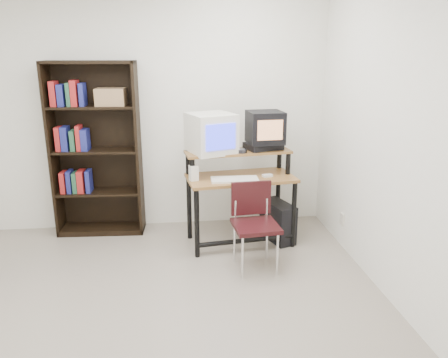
{
  "coord_description": "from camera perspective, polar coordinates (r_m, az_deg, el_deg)",
  "views": [
    {
      "loc": [
        0.28,
        -2.91,
        1.99
      ],
      "look_at": [
        0.74,
        1.1,
        0.79
      ],
      "focal_mm": 35.0,
      "sensor_mm": 36.0,
      "label": 1
    }
  ],
  "objects": [
    {
      "name": "right_wall",
      "position": [
        3.45,
        23.53,
        3.64
      ],
      "size": [
        0.01,
        4.0,
        2.6
      ],
      "primitive_type": "cube",
      "color": "white",
      "rests_on": "floor"
    },
    {
      "name": "back_wall",
      "position": [
        4.97,
        -9.87,
        8.31
      ],
      "size": [
        4.0,
        0.01,
        2.6
      ],
      "primitive_type": "cube",
      "color": "white",
      "rests_on": "floor"
    },
    {
      "name": "front_wall",
      "position": [
        1.17,
        -20.17,
        -20.53
      ],
      "size": [
        4.0,
        0.01,
        2.6
      ],
      "primitive_type": "cube",
      "color": "white",
      "rests_on": "floor"
    },
    {
      "name": "school_chair",
      "position": [
        4.09,
        3.93,
        -4.97
      ],
      "size": [
        0.43,
        0.43,
        0.8
      ],
      "rotation": [
        0.0,
        0.0,
        0.08
      ],
      "color": "black",
      "rests_on": "floor"
    },
    {
      "name": "keyboard",
      "position": [
        4.36,
        1.4,
        -0.15
      ],
      "size": [
        0.48,
        0.22,
        0.03
      ],
      "primitive_type": "cube",
      "rotation": [
        0.0,
        0.0,
        -0.03
      ],
      "color": "white",
      "rests_on": "computer_desk"
    },
    {
      "name": "mousepad",
      "position": [
        4.5,
        5.89,
        0.12
      ],
      "size": [
        0.25,
        0.22,
        0.01
      ],
      "primitive_type": "cube",
      "rotation": [
        0.0,
        0.0,
        0.22
      ],
      "color": "black",
      "rests_on": "computer_desk"
    },
    {
      "name": "computer_desk",
      "position": [
        4.53,
        2.11,
        -0.33
      ],
      "size": [
        1.15,
        0.68,
        0.98
      ],
      "rotation": [
        0.0,
        0.0,
        0.12
      ],
      "color": "olive",
      "rests_on": "floor"
    },
    {
      "name": "floor",
      "position": [
        3.54,
        -10.46,
        -18.08
      ],
      "size": [
        4.0,
        4.0,
        0.01
      ],
      "primitive_type": "cube",
      "color": "#A39787",
      "rests_on": "ground"
    },
    {
      "name": "pc_tower",
      "position": [
        4.77,
        7.04,
        -5.5
      ],
      "size": [
        0.33,
        0.49,
        0.42
      ],
      "primitive_type": "cube",
      "rotation": [
        0.0,
        0.0,
        0.33
      ],
      "color": "black",
      "rests_on": "floor"
    },
    {
      "name": "wall_outlet",
      "position": [
        4.72,
        15.17,
        -5.05
      ],
      "size": [
        0.02,
        0.08,
        0.12
      ],
      "primitive_type": "cube",
      "color": "beige",
      "rests_on": "right_wall"
    },
    {
      "name": "mouse",
      "position": [
        4.51,
        5.68,
        0.39
      ],
      "size": [
        0.11,
        0.08,
        0.03
      ],
      "primitive_type": "cube",
      "rotation": [
        0.0,
        0.0,
        0.26
      ],
      "color": "white",
      "rests_on": "mousepad"
    },
    {
      "name": "crt_tv",
      "position": [
        4.58,
        5.4,
        6.74
      ],
      "size": [
        0.38,
        0.38,
        0.33
      ],
      "rotation": [
        0.0,
        0.0,
        0.09
      ],
      "color": "black",
      "rests_on": "vcr"
    },
    {
      "name": "vcr",
      "position": [
        4.63,
        5.14,
        4.25
      ],
      "size": [
        0.42,
        0.36,
        0.08
      ],
      "primitive_type": "cube",
      "rotation": [
        0.0,
        0.0,
        0.32
      ],
      "color": "black",
      "rests_on": "computer_desk"
    },
    {
      "name": "bookshelf",
      "position": [
        4.95,
        -16.37,
        3.89
      ],
      "size": [
        0.96,
        0.37,
        1.88
      ],
      "rotation": [
        0.0,
        0.0,
        -0.05
      ],
      "color": "black",
      "rests_on": "floor"
    },
    {
      "name": "cd_spindle",
      "position": [
        4.46,
        2.27,
        3.63
      ],
      "size": [
        0.12,
        0.12,
        0.05
      ],
      "primitive_type": "cylinder",
      "rotation": [
        0.0,
        0.0,
        0.02
      ],
      "color": "#26262B",
      "rests_on": "computer_desk"
    },
    {
      "name": "desk_speaker",
      "position": [
        4.35,
        -3.98,
        0.7
      ],
      "size": [
        0.1,
        0.1,
        0.17
      ],
      "primitive_type": "cube",
      "rotation": [
        0.0,
        0.0,
        0.32
      ],
      "color": "white",
      "rests_on": "computer_desk"
    },
    {
      "name": "crt_monitor",
      "position": [
        4.46,
        -1.68,
        5.97
      ],
      "size": [
        0.55,
        0.55,
        0.4
      ],
      "rotation": [
        0.0,
        0.0,
        0.36
      ],
      "color": "white",
      "rests_on": "computer_desk"
    }
  ]
}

